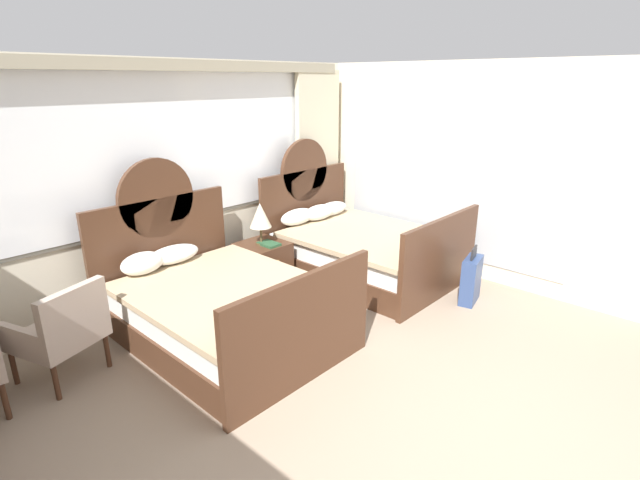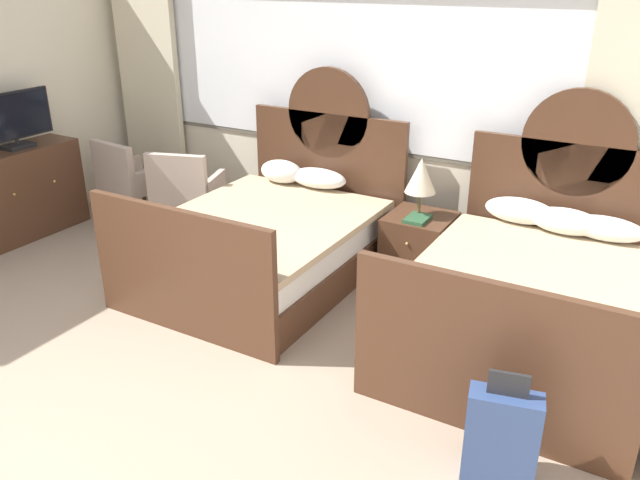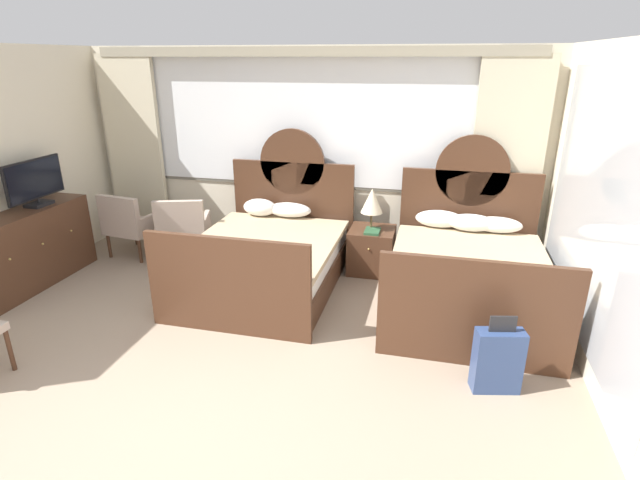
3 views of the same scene
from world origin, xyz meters
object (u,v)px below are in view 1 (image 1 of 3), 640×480
table_lamp_on_nightstand (260,216)px  armchair_by_window_left (62,329)px  bed_near_window (220,306)px  bed_near_mirror (361,248)px  book_on_nightstand (269,244)px  suitcase_on_floor (471,280)px  nightstand_between_beds (263,264)px

table_lamp_on_nightstand → armchair_by_window_left: bearing=-174.1°
bed_near_window → bed_near_mirror: 2.27m
book_on_nightstand → suitcase_on_floor: 2.43m
armchair_by_window_left → suitcase_on_floor: size_ratio=1.30×
bed_near_window → table_lamp_on_nightstand: (1.12, 0.67, 0.57)m
bed_near_mirror → book_on_nightstand: (-1.12, 0.55, 0.22)m
suitcase_on_floor → armchair_by_window_left: bearing=153.5°
nightstand_between_beds → armchair_by_window_left: armchair_by_window_left is taller
bed_near_mirror → armchair_by_window_left: bed_near_mirror is taller
bed_near_window → table_lamp_on_nightstand: size_ratio=4.34×
suitcase_on_floor → bed_near_mirror: bearing=97.2°
bed_near_window → book_on_nightstand: bed_near_window is taller
nightstand_between_beds → suitcase_on_floor: 2.51m
book_on_nightstand → armchair_by_window_left: armchair_by_window_left is taller
armchair_by_window_left → table_lamp_on_nightstand: bearing=5.9°
book_on_nightstand → armchair_by_window_left: (-2.47, -0.15, -0.09)m
table_lamp_on_nightstand → book_on_nightstand: bearing=-72.2°
bed_near_mirror → nightstand_between_beds: size_ratio=3.91×
nightstand_between_beds → table_lamp_on_nightstand: table_lamp_on_nightstand is taller
nightstand_between_beds → book_on_nightstand: (0.02, -0.11, 0.29)m
book_on_nightstand → armchair_by_window_left: 2.47m
nightstand_between_beds → suitcase_on_floor: size_ratio=0.85×
book_on_nightstand → suitcase_on_floor: size_ratio=0.38×
nightstand_between_beds → armchair_by_window_left: size_ratio=0.66×
bed_near_window → nightstand_between_beds: bearing=30.7°
bed_near_mirror → book_on_nightstand: bed_near_mirror is taller
table_lamp_on_nightstand → armchair_by_window_left: table_lamp_on_nightstand is taller
nightstand_between_beds → book_on_nightstand: size_ratio=2.21×
bed_near_window → armchair_by_window_left: size_ratio=2.56×
table_lamp_on_nightstand → armchair_by_window_left: (-2.43, -0.25, -0.44)m
armchair_by_window_left → suitcase_on_floor: bearing=-26.5°
nightstand_between_beds → book_on_nightstand: book_on_nightstand is taller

